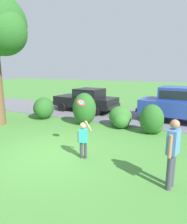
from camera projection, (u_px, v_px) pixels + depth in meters
name	position (u px, v px, depth m)	size (l,w,h in m)	color
ground_plane	(50.00, 154.00, 6.89)	(80.00, 80.00, 0.00)	#478438
driveway_strip	(115.00, 114.00, 12.74)	(28.00, 4.40, 0.02)	slate
shrub_near_tree	(44.00, 108.00, 11.63)	(1.10, 1.28, 1.25)	#286023
shrub_centre_left	(84.00, 109.00, 10.36)	(1.25, 1.05, 1.66)	#286023
shrub_centre	(120.00, 118.00, 10.00)	(1.17, 1.25, 1.04)	#33702B
shrub_centre_right	(152.00, 121.00, 8.95)	(1.07, 0.97, 1.34)	#286023
parked_sedan	(87.00, 99.00, 13.59)	(4.54, 2.39, 1.56)	black
parked_suv	(184.00, 103.00, 10.64)	(4.82, 2.35, 1.92)	#28429E
child_thrower	(83.00, 137.00, 6.44)	(0.42, 0.33, 1.29)	#383842
frisbee	(81.00, 103.00, 7.02)	(0.29, 0.27, 0.25)	red
adult_onlooker	(173.00, 150.00, 4.76)	(0.30, 0.52, 1.74)	#3F3F4C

